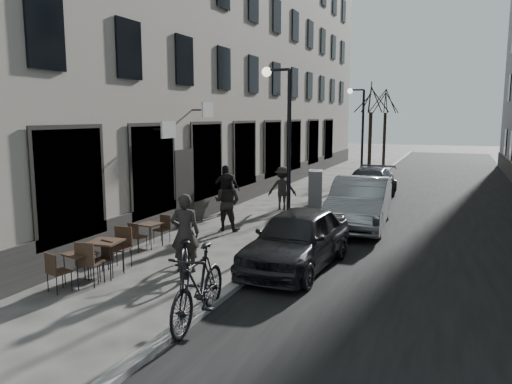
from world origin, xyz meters
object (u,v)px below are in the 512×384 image
Objects in this scene: pedestrian_near at (227,202)px; tree_near at (371,98)px; bicycle at (185,248)px; pedestrian_far at (225,189)px; bistro_set_a at (81,265)px; car_near at (297,239)px; car_mid at (360,203)px; utility_cabinet at (315,188)px; bistro_set_c at (150,233)px; moped at (198,286)px; streetlamp_far at (359,127)px; bistro_set_b at (106,255)px; pedestrian_mid at (282,188)px; tree_far at (386,101)px; car_far at (369,185)px; streetlamp_near at (283,135)px.

tree_near is at bearing -98.34° from pedestrian_near.
bicycle is 7.21m from pedestrian_far.
bistro_set_a is 0.81× the size of pedestrian_near.
car_mid reaches higher than car_near.
bistro_set_a is at bearing -115.03° from utility_cabinet.
bistro_set_c is 0.61× the size of moped.
bistro_set_b is (-2.76, -16.63, -2.65)m from streetlamp_far.
pedestrian_mid is (1.60, 6.87, 0.44)m from bistro_set_c.
moped is at bearing -101.14° from car_mid.
pedestrian_far is at bearing -96.19° from bicycle.
tree_near is 9.86m from utility_cabinet.
tree_far is 1.32× the size of car_near.
car_mid is (4.63, 8.13, 0.38)m from bistro_set_a.
streetlamp_far is at bearing -91.38° from tree_near.
moped is (3.39, -0.85, 0.25)m from bistro_set_a.
bistro_set_c is 3.03m from pedestrian_near.
car_far is at bearing 74.38° from bistro_set_c.
tree_near is at bearing 46.89° from pedestrian_far.
streetlamp_near is 12.00m from streetlamp_far.
streetlamp_far is 4.63m from car_far.
pedestrian_near is at bearing 140.83° from car_near.
pedestrian_near is 1.01× the size of pedestrian_far.
pedestrian_near is at bearing -155.42° from car_mid.
pedestrian_mid reaches higher than car_mid.
tree_far is at bearing 89.80° from streetlamp_near.
streetlamp_near is at bearing 76.90° from bistro_set_a.
pedestrian_far is (-0.67, 7.87, 0.41)m from bistro_set_b.
bicycle is at bearing -94.47° from streetlamp_far.
streetlamp_far is 9.66m from pedestrian_far.
pedestrian_mid reaches higher than car_far.
pedestrian_near reaches higher than bistro_set_a.
car_mid is (3.43, -2.03, -0.03)m from pedestrian_mid.
utility_cabinet is 3.92m from pedestrian_far.
pedestrian_near is (-1.53, -5.25, 0.19)m from utility_cabinet.
streetlamp_far is at bearing 73.70° from bistro_set_b.
pedestrian_far is (-2.21, 6.86, 0.35)m from bicycle.
bistro_set_c is (-0.52, 2.59, -0.10)m from bistro_set_b.
utility_cabinet is at bearing 105.92° from car_near.
pedestrian_mid is at bearing 115.33° from car_near.
tree_near reaches higher than pedestrian_far.
streetlamp_near is 3.58m from car_near.
bistro_set_a is at bearing -96.38° from tree_far.
streetlamp_near is at bearing -90.00° from streetlamp_far.
bistro_set_c is at bearing 60.54° from pedestrian_mid.
car_far is at bearing 88.64° from bistro_set_a.
tree_near is at bearing 96.98° from bistro_set_a.
car_mid is (2.98, 6.42, 0.25)m from bicycle.
car_near is at bearing -88.73° from car_far.
streetlamp_near is 2.96× the size of pedestrian_mid.
utility_cabinet reaches higher than bistro_set_b.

